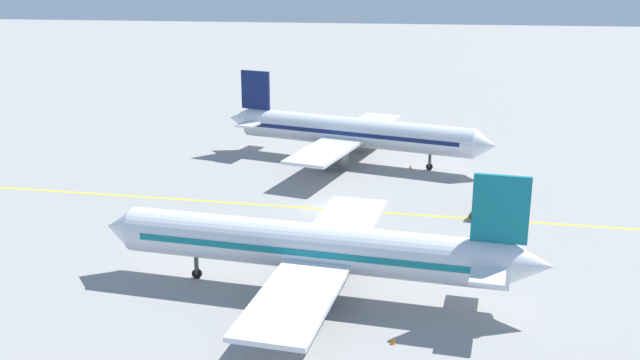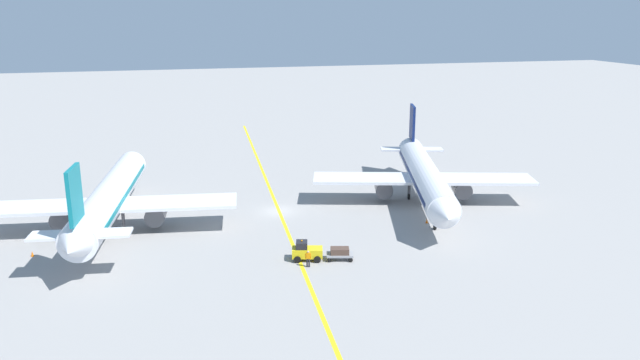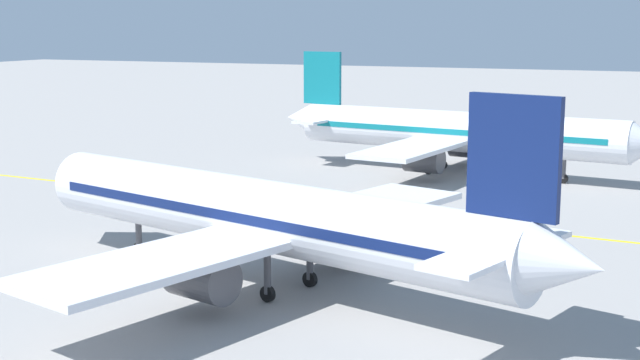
{
  "view_description": "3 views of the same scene",
  "coord_description": "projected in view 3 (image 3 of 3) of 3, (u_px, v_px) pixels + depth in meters",
  "views": [
    {
      "loc": [
        -72.34,
        -8.67,
        25.71
      ],
      "look_at": [
        3.37,
        0.76,
        2.05
      ],
      "focal_mm": 42.0,
      "sensor_mm": 36.0,
      "label": 1
    },
    {
      "loc": [
        -13.89,
        -71.85,
        23.82
      ],
      "look_at": [
        5.15,
        -0.31,
        3.7
      ],
      "focal_mm": 35.0,
      "sensor_mm": 36.0,
      "label": 2
    },
    {
      "loc": [
        57.71,
        18.26,
        13.44
      ],
      "look_at": [
        3.8,
        -4.73,
        2.98
      ],
      "focal_mm": 50.0,
      "sensor_mm": 36.0,
      "label": 3
    }
  ],
  "objects": [
    {
      "name": "baggage_cart_trailing",
      "position": [
        175.0,
        196.0,
        65.5
      ],
      "size": [
        2.86,
        2.0,
        1.24
      ],
      "color": "gray",
      "rests_on": "ground"
    },
    {
      "name": "traffic_cone_near_nose",
      "position": [
        410.0,
        155.0,
        88.99
      ],
      "size": [
        0.32,
        0.32,
        0.55
      ],
      "primitive_type": "cone",
      "color": "orange",
      "rests_on": "ground"
    },
    {
      "name": "airplane_adjacent_stand",
      "position": [
        266.0,
        217.0,
        44.84
      ],
      "size": [
        28.34,
        34.9,
        10.6
      ],
      "color": "silver",
      "rests_on": "ground"
    },
    {
      "name": "traffic_cone_mid_apron",
      "position": [
        172.0,
        256.0,
        50.77
      ],
      "size": [
        0.32,
        0.32,
        0.55
      ],
      "primitive_type": "cone",
      "color": "orange",
      "rests_on": "ground"
    },
    {
      "name": "airplane_at_gate",
      "position": [
        453.0,
        132.0,
        79.34
      ],
      "size": [
        28.45,
        35.51,
        10.6
      ],
      "color": "silver",
      "rests_on": "ground"
    },
    {
      "name": "ground_plane",
      "position": [
        404.0,
        218.0,
        61.67
      ],
      "size": [
        400.0,
        400.0,
        0.0
      ],
      "primitive_type": "plane",
      "color": "gray"
    },
    {
      "name": "apron_yellow_centreline",
      "position": [
        404.0,
        218.0,
        61.67
      ],
      "size": [
        8.93,
        119.72,
        0.01
      ],
      "primitive_type": "cube",
      "rotation": [
        0.0,
        0.0,
        -0.07
      ],
      "color": "yellow",
      "rests_on": "ground"
    },
    {
      "name": "ground_crew_worker",
      "position": [
        188.0,
        185.0,
        68.97
      ],
      "size": [
        0.55,
        0.34,
        1.68
      ],
      "color": "#23232D",
      "rests_on": "ground"
    },
    {
      "name": "baggage_tug_white",
      "position": [
        206.0,
        188.0,
        68.06
      ],
      "size": [
        3.28,
        2.35,
        2.11
      ],
      "color": "gold",
      "rests_on": "ground"
    }
  ]
}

